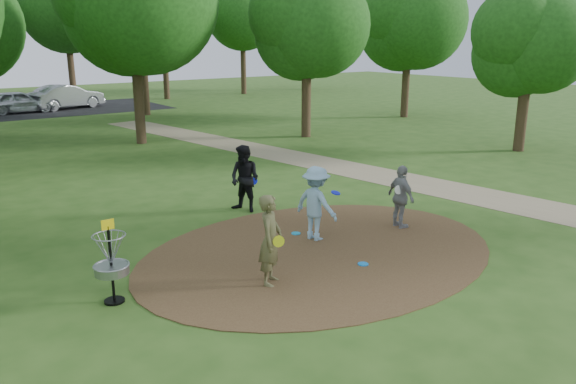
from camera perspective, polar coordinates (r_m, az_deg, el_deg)
ground at (r=12.42m, az=3.30°, el=-6.09°), size 100.00×100.00×0.00m
dirt_clearing at (r=12.41m, az=3.30°, el=-6.04°), size 8.40×8.40×0.02m
footpath at (r=18.23m, az=15.15°, el=0.42°), size 7.55×39.89×0.01m
parking_lot at (r=40.25m, az=-22.78°, el=7.71°), size 14.00×8.00×0.01m
player_observer_with_disc at (r=10.55m, az=-1.80°, el=-4.91°), size 0.76×0.74×1.76m
player_throwing_with_disc at (r=12.89m, az=2.86°, el=-1.18°), size 1.21×1.24×1.74m
player_walking_with_disc at (r=15.05m, az=-4.41°, el=1.35°), size 0.96×1.07×1.81m
player_waiting_with_disc at (r=13.97m, az=11.41°, el=-0.51°), size 0.53×0.97×1.57m
disc_ground_cyan at (r=13.45m, az=0.81°, el=-4.22°), size 0.22×0.22×0.02m
disc_ground_blue at (r=11.79m, az=7.63°, el=-7.26°), size 0.22×0.22×0.02m
car_left at (r=39.19m, az=-25.69°, el=8.26°), size 4.19×1.72×1.42m
car_right at (r=40.43m, az=-21.57°, el=9.00°), size 5.14×3.03×1.60m
disc_golf_basket at (r=10.30m, az=-17.59°, el=-6.21°), size 0.63×0.63×1.54m
tree_ring at (r=20.91m, az=-14.66°, el=17.00°), size 37.34×45.87×9.36m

